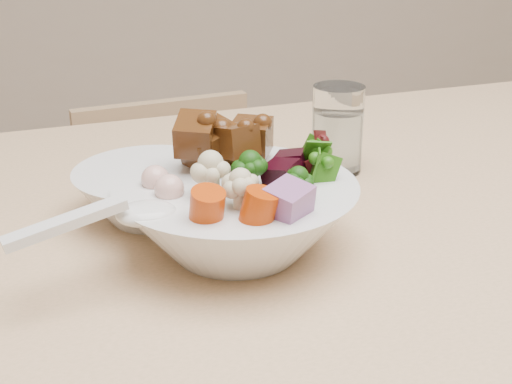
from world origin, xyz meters
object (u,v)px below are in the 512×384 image
(side_bowl, at_px, (151,194))
(water_glass, at_px, (337,133))
(dining_table, at_px, (445,294))
(food_bowl, at_px, (238,212))
(chair_far, at_px, (184,275))

(side_bowl, bearing_deg, water_glass, 21.85)
(dining_table, relative_size, side_bowl, 11.48)
(food_bowl, bearing_deg, water_glass, 49.50)
(chair_far, xyz_separation_m, side_bowl, (-0.08, -0.57, 0.43))
(dining_table, relative_size, food_bowl, 8.03)
(chair_far, bearing_deg, side_bowl, -109.65)
(chair_far, height_order, side_bowl, side_bowl)
(dining_table, xyz_separation_m, chair_far, (-0.23, 0.66, -0.31))
(water_glass, bearing_deg, dining_table, -68.25)
(dining_table, relative_size, chair_far, 2.44)
(chair_far, bearing_deg, food_bowl, -101.76)
(water_glass, bearing_deg, side_bowl, -158.15)
(dining_table, bearing_deg, water_glass, 103.57)
(chair_far, relative_size, water_glass, 7.09)
(water_glass, height_order, side_bowl, water_glass)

